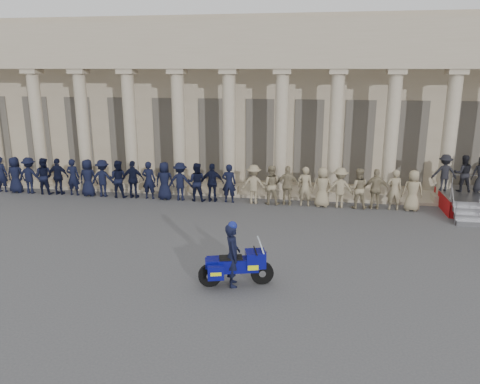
% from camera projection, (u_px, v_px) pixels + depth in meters
% --- Properties ---
extents(ground, '(90.00, 90.00, 0.00)m').
position_uv_depth(ground, '(224.00, 255.00, 16.31)').
color(ground, '#424245').
rests_on(ground, ground).
extents(building, '(40.00, 12.50, 9.00)m').
position_uv_depth(building, '(269.00, 98.00, 29.21)').
color(building, tan).
rests_on(building, ground).
extents(officer_rank, '(21.45, 0.72, 1.89)m').
position_uv_depth(officer_rank, '(190.00, 182.00, 22.85)').
color(officer_rank, black).
rests_on(officer_rank, ground).
extents(motorcycle, '(2.23, 1.18, 1.46)m').
position_uv_depth(motorcycle, '(237.00, 265.00, 13.94)').
color(motorcycle, black).
rests_on(motorcycle, ground).
extents(rider, '(0.63, 0.80, 2.02)m').
position_uv_depth(rider, '(233.00, 254.00, 13.83)').
color(rider, black).
rests_on(rider, ground).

